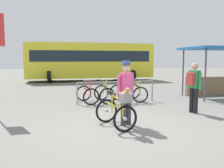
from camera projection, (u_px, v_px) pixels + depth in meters
The scene contains 11 objects.
ground_plane at pixel (125, 128), 6.17m from camera, with size 80.00×80.00×0.00m, color slate.
bike_rack_rail at pixel (116, 86), 9.68m from camera, with size 3.20×0.32×0.88m.
racked_bike_red at pixel (87, 94), 9.59m from camera, with size 0.89×1.22×0.97m.
racked_bike_lime at pixel (104, 93), 9.77m from camera, with size 0.77×1.15×0.97m.
racked_bike_white at pixel (121, 93), 9.94m from camera, with size 0.82×1.19×0.97m.
racked_bike_yellow at pixel (137, 92), 10.11m from camera, with size 0.69×1.12×0.97m.
featured_bicycle at pixel (118, 109), 6.07m from camera, with size 0.96×1.25×1.09m.
person_with_featured_bike at pixel (126, 90), 6.33m from camera, with size 0.49×0.33×1.72m.
pedestrian_with_backpack at pixel (194, 84), 7.78m from camera, with size 0.40×0.51×1.64m.
bus_distant at pixel (90, 59), 19.51m from camera, with size 10.12×3.77×3.08m.
market_stall at pixel (214, 67), 11.31m from camera, with size 3.22×2.46×2.30m.
Camera 1 is at (-1.35, -5.88, 1.75)m, focal length 38.43 mm.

